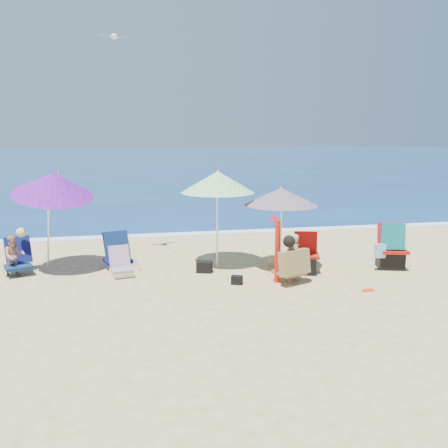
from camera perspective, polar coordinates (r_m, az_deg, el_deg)
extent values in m
plane|color=#D8BC84|center=(9.80, 2.85, -7.36)|extent=(120.00, 120.00, 0.00)
cube|color=navy|center=(54.17, -8.58, 7.49)|extent=(120.00, 80.00, 0.12)
cube|color=white|center=(14.63, -1.88, -1.13)|extent=(120.00, 0.50, 0.04)
cylinder|color=white|center=(10.84, 6.77, -0.90)|extent=(0.04, 0.04, 1.73)
cone|color=red|center=(10.69, 6.79, 3.27)|extent=(2.10, 2.10, 0.39)
cylinder|color=white|center=(10.65, 6.74, 4.18)|extent=(0.03, 0.03, 0.10)
cylinder|color=white|center=(10.97, -0.83, 0.15)|extent=(0.05, 0.05, 2.04)
cone|color=green|center=(10.84, -0.75, 5.02)|extent=(1.99, 1.99, 0.48)
cylinder|color=silver|center=(10.82, -0.67, 6.16)|extent=(0.04, 0.04, 0.13)
cylinder|color=white|center=(11.21, -20.12, -0.36)|extent=(0.26, 0.50, 1.96)
cone|color=#C31BA8|center=(11.02, -19.63, 4.50)|extent=(2.34, 2.38, 0.91)
cylinder|color=silver|center=(11.12, -19.08, 5.75)|extent=(0.06, 0.07, 0.14)
cylinder|color=red|center=(9.92, 6.35, -3.26)|extent=(0.14, 0.14, 1.31)
cone|color=red|center=(9.87, 5.92, 0.89)|extent=(0.19, 0.19, 0.16)
cube|color=#0C1044|center=(11.12, -12.45, -4.27)|extent=(0.69, 0.64, 0.07)
cube|color=#0C1F45|center=(11.31, -12.63, -2.43)|extent=(0.64, 0.48, 0.61)
cube|color=white|center=(11.12, -11.85, -4.86)|extent=(0.72, 0.67, 0.18)
cube|color=#DF6A4E|center=(10.55, -11.98, -5.35)|extent=(0.51, 0.47, 0.05)
cube|color=#E46050|center=(10.75, -12.32, -3.76)|extent=(0.48, 0.34, 0.47)
cube|color=silver|center=(10.66, -12.09, -5.68)|extent=(0.53, 0.49, 0.14)
cube|color=#A3160B|center=(10.76, 9.87, -3.73)|extent=(0.61, 0.58, 0.05)
cube|color=#AD0F0C|center=(10.88, 9.66, -2.19)|extent=(0.53, 0.28, 0.51)
cube|color=black|center=(10.75, 9.51, -4.83)|extent=(0.59, 0.56, 0.36)
cube|color=#9F100B|center=(11.49, 19.48, -2.99)|extent=(0.70, 0.65, 0.06)
cube|color=red|center=(11.70, 19.13, -1.27)|extent=(0.60, 0.31, 0.58)
cube|color=black|center=(11.63, 19.11, -3.96)|extent=(0.67, 0.63, 0.41)
cube|color=#0A8184|center=(11.32, 19.41, -1.41)|extent=(0.55, 0.32, 0.59)
cube|color=#80A9CE|center=(11.23, 18.03, -3.04)|extent=(0.24, 0.13, 0.31)
imported|color=tan|center=(10.04, 8.19, -3.99)|extent=(0.43, 0.37, 1.01)
cube|color=#4A1177|center=(10.10, 7.75, -5.68)|extent=(0.71, 0.68, 0.07)
cube|color=navy|center=(9.83, 8.35, -4.53)|extent=(0.74, 0.50, 0.51)
sphere|color=black|center=(9.75, 7.72, -2.05)|extent=(0.25, 0.25, 0.25)
imported|color=tan|center=(11.29, -23.63, -3.47)|extent=(0.52, 0.47, 0.89)
cube|color=#0D254A|center=(11.35, -23.21, -4.68)|extent=(0.67, 0.63, 0.06)
cube|color=#0D134B|center=(11.64, -23.24, -2.82)|extent=(0.61, 0.48, 0.57)
sphere|color=#D8D27C|center=(11.48, -22.92, -0.94)|extent=(0.22, 0.22, 0.22)
cube|color=black|center=(10.70, -2.35, -5.09)|extent=(0.39, 0.33, 0.25)
cube|color=tan|center=(11.22, 5.99, -4.41)|extent=(0.32, 0.27, 0.23)
cube|color=black|center=(9.88, 1.54, -6.66)|extent=(0.27, 0.23, 0.17)
cube|color=#DA4216|center=(9.91, 16.71, -7.52)|extent=(0.26, 0.15, 0.03)
ellipsoid|color=white|center=(11.84, -12.88, 20.85)|extent=(0.21, 0.34, 0.12)
cube|color=gray|center=(11.88, -13.96, 20.85)|extent=(0.32, 0.14, 0.07)
cube|color=gray|center=(12.00, -12.09, 20.82)|extent=(0.32, 0.14, 0.07)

